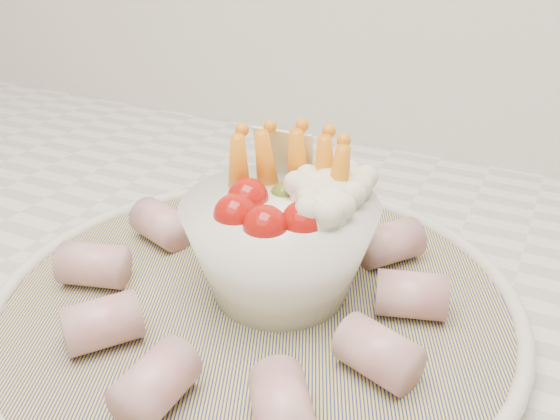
% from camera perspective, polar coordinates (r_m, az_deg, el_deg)
% --- Properties ---
extents(serving_platter, '(0.51, 0.51, 0.02)m').
position_cam_1_polar(serving_platter, '(0.47, -2.17, -8.53)').
color(serving_platter, navy).
rests_on(serving_platter, kitchen_counter).
extents(veggie_bowl, '(0.14, 0.14, 0.12)m').
position_cam_1_polar(veggie_bowl, '(0.45, 0.35, -2.54)').
color(veggie_bowl, white).
rests_on(veggie_bowl, serving_platter).
extents(cured_meat_rolls, '(0.28, 0.29, 0.03)m').
position_cam_1_polar(cured_meat_rolls, '(0.45, -2.31, -6.41)').
color(cured_meat_rolls, '#AC4E5D').
rests_on(cured_meat_rolls, serving_platter).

